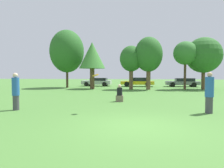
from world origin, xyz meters
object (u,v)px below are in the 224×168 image
object	(u,v)px
person_thrower	(16,91)
tree_4	(185,53)
bystander_sitting	(120,95)
person_catcher	(209,93)
tree_5	(204,55)
frisbee	(95,75)
tree_1	(92,56)
tree_0	(67,51)
tree_2	(131,59)
parked_car_grey	(183,82)
tree_3	(149,55)
parked_car_yellow	(138,82)
parked_car_silver	(97,82)

from	to	relation	value
person_thrower	tree_4	world-z (taller)	tree_4
bystander_sitting	tree_4	xyz separation A→B (m)	(6.48, 10.91, 3.62)
person_catcher	tree_5	size ratio (longest dim) A/B	0.31
person_thrower	frisbee	distance (m)	4.05
bystander_sitting	tree_1	world-z (taller)	tree_1
person_catcher	tree_5	world-z (taller)	tree_5
tree_0	tree_1	xyz separation A→B (m)	(3.61, -1.62, -0.74)
frisbee	tree_0	size ratio (longest dim) A/B	0.04
person_thrower	tree_5	distance (m)	20.49
tree_2	tree_5	size ratio (longest dim) A/B	0.84
person_thrower	tree_5	size ratio (longest dim) A/B	0.31
person_catcher	parked_car_grey	distance (m)	19.75
bystander_sitting	tree_0	world-z (taller)	tree_0
tree_1	tree_3	world-z (taller)	tree_3
person_thrower	person_catcher	bearing A→B (deg)	0.00
tree_0	parked_car_yellow	bearing A→B (deg)	20.71
person_catcher	tree_3	world-z (taller)	tree_3
person_catcher	bystander_sitting	world-z (taller)	person_catcher
parked_car_yellow	tree_4	bearing A→B (deg)	137.92
bystander_sitting	parked_car_yellow	xyz separation A→B (m)	(1.30, 15.73, 0.23)
person_catcher	bystander_sitting	distance (m)	5.51
bystander_sitting	tree_3	distance (m)	11.02
tree_3	parked_car_yellow	size ratio (longest dim) A/B	1.28
frisbee	tree_5	size ratio (longest dim) A/B	0.05
person_thrower	bystander_sitting	distance (m)	6.04
tree_4	tree_1	bearing A→B (deg)	-178.85
tree_3	tree_5	distance (m)	6.40
bystander_sitting	parked_car_grey	xyz separation A→B (m)	(7.39, 16.10, 0.18)
person_catcher	tree_0	xyz separation A→B (m)	(-12.03, 15.72, 3.69)
frisbee	parked_car_silver	xyz separation A→B (m)	(-3.80, 20.06, -1.08)
frisbee	tree_1	size ratio (longest dim) A/B	0.05
frisbee	parked_car_silver	size ratio (longest dim) A/B	0.07
parked_car_yellow	tree_5	bearing A→B (deg)	151.06
tree_1	parked_car_yellow	distance (m)	8.05
tree_1	parked_car_yellow	world-z (taller)	tree_1
frisbee	parked_car_grey	distance (m)	21.54
bystander_sitting	parked_car_grey	distance (m)	17.72
tree_4	tree_5	size ratio (longest dim) A/B	0.91
tree_1	tree_3	xyz separation A→B (m)	(6.50, -0.50, 0.01)
frisbee	tree_4	world-z (taller)	tree_4
tree_5	parked_car_grey	world-z (taller)	tree_5
tree_2	parked_car_grey	distance (m)	9.39
frisbee	parked_car_grey	xyz separation A→B (m)	(8.19, 19.89, -1.08)
tree_2	tree_4	size ratio (longest dim) A/B	0.92
tree_3	parked_car_silver	xyz separation A→B (m)	(-6.98, 6.07, -3.26)
bystander_sitting	person_thrower	bearing A→B (deg)	-142.36
parked_car_yellow	parked_car_grey	size ratio (longest dim) A/B	1.03
tree_3	tree_4	size ratio (longest dim) A/B	1.08
tree_3	tree_5	bearing A→B (deg)	12.01
frisbee	bystander_sitting	xyz separation A→B (m)	(0.79, 3.79, -1.26)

